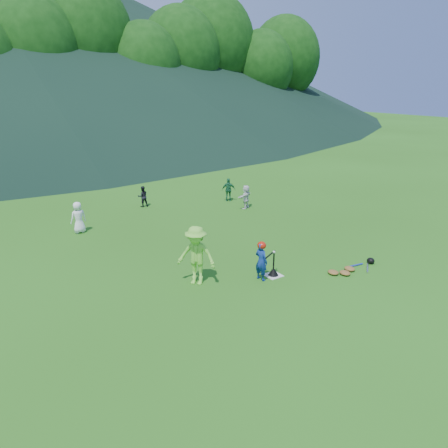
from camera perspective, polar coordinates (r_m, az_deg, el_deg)
name	(u,v)px	position (r m, az deg, el deg)	size (l,w,h in m)	color
ground	(273,276)	(12.80, 6.44, -6.72)	(120.00, 120.00, 0.00)	#265D15
home_plate	(273,275)	(12.79, 6.44, -6.68)	(0.45, 0.45, 0.02)	silver
baseball	(274,252)	(12.50, 6.56, -3.65)	(0.08, 0.08, 0.08)	white
batter_child	(261,261)	(12.30, 4.89, -4.87)	(0.41, 0.27, 1.12)	navy
adult_coach	(196,256)	(11.95, -3.64, -4.13)	(1.08, 0.62, 1.67)	#7AD73F
fielder_a	(78,217)	(16.91, -18.48, 0.82)	(0.57, 0.37, 1.17)	white
fielder_b	(143,196)	(19.78, -10.56, 3.56)	(0.45, 0.35, 0.94)	black
fielder_c	(229,190)	(20.36, 0.61, 4.49)	(0.63, 0.26, 1.08)	#1D623C
fielder_d	(246,197)	(19.19, 2.87, 3.57)	(0.97, 0.31, 1.05)	silver
batting_tee	(273,272)	(12.74, 6.46, -6.19)	(0.30, 0.30, 0.68)	black
batter_gear	(262,246)	(12.14, 5.04, -2.89)	(0.71, 0.30, 0.48)	#B01B0B
equipment_pile	(350,269)	(13.53, 16.13, -5.63)	(1.80, 0.73, 0.19)	olive
outfield_fence	(39,143)	(37.76, -22.98, 9.69)	(70.07, 0.08, 1.33)	gray
tree_line	(13,45)	(43.32, -25.80, 20.30)	(70.04, 11.40, 14.82)	#382314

